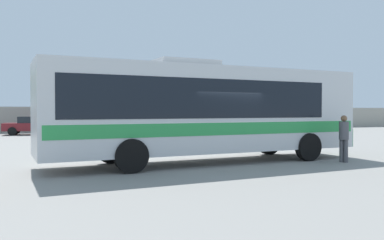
{
  "coord_description": "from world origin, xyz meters",
  "views": [
    {
      "loc": [
        -5.87,
        -13.13,
        1.88
      ],
      "look_at": [
        -0.38,
        1.73,
        1.51
      ],
      "focal_mm": 37.33,
      "sensor_mm": 36.0,
      "label": 1
    }
  ],
  "objects_px": {
    "attendant_by_bus_door": "(344,136)",
    "parked_car_third_grey": "(105,124)",
    "coach_bus_silver_green": "(204,109)",
    "parked_car_rightmost_black": "(165,123)",
    "roadside_tree_midleft": "(69,90)",
    "parked_car_second_maroon": "(32,125)",
    "roadside_tree_midright": "(155,90)"
  },
  "relations": [
    {
      "from": "attendant_by_bus_door",
      "to": "parked_car_rightmost_black",
      "type": "xyz_separation_m",
      "value": [
        -0.23,
        22.29,
        -0.16
      ]
    },
    {
      "from": "parked_car_second_maroon",
      "to": "roadside_tree_midleft",
      "type": "xyz_separation_m",
      "value": [
        3.25,
        8.13,
        3.26
      ]
    },
    {
      "from": "roadside_tree_midleft",
      "to": "parked_car_second_maroon",
      "type": "bearing_deg",
      "value": -111.78
    },
    {
      "from": "parked_car_third_grey",
      "to": "roadside_tree_midleft",
      "type": "distance_m",
      "value": 9.39
    },
    {
      "from": "parked_car_rightmost_black",
      "to": "roadside_tree_midleft",
      "type": "relative_size",
      "value": 0.74
    },
    {
      "from": "attendant_by_bus_door",
      "to": "parked_car_third_grey",
      "type": "xyz_separation_m",
      "value": [
        -5.54,
        21.75,
        -0.2
      ]
    },
    {
      "from": "attendant_by_bus_door",
      "to": "roadside_tree_midright",
      "type": "height_order",
      "value": "roadside_tree_midright"
    },
    {
      "from": "parked_car_second_maroon",
      "to": "parked_car_third_grey",
      "type": "xyz_separation_m",
      "value": [
        5.63,
        -0.36,
        0.01
      ]
    },
    {
      "from": "coach_bus_silver_green",
      "to": "roadside_tree_midleft",
      "type": "xyz_separation_m",
      "value": [
        -3.1,
        28.56,
        2.07
      ]
    },
    {
      "from": "coach_bus_silver_green",
      "to": "roadside_tree_midright",
      "type": "distance_m",
      "value": 27.67
    },
    {
      "from": "parked_car_third_grey",
      "to": "parked_car_rightmost_black",
      "type": "bearing_deg",
      "value": 5.78
    },
    {
      "from": "parked_car_second_maroon",
      "to": "parked_car_rightmost_black",
      "type": "distance_m",
      "value": 10.94
    },
    {
      "from": "parked_car_third_grey",
      "to": "roadside_tree_midleft",
      "type": "height_order",
      "value": "roadside_tree_midleft"
    },
    {
      "from": "attendant_by_bus_door",
      "to": "parked_car_third_grey",
      "type": "distance_m",
      "value": 22.44
    },
    {
      "from": "parked_car_third_grey",
      "to": "roadside_tree_midright",
      "type": "relative_size",
      "value": 0.76
    },
    {
      "from": "coach_bus_silver_green",
      "to": "parked_car_second_maroon",
      "type": "xyz_separation_m",
      "value": [
        -6.35,
        20.43,
        -1.19
      ]
    },
    {
      "from": "parked_car_third_grey",
      "to": "roadside_tree_midright",
      "type": "bearing_deg",
      "value": 48.96
    },
    {
      "from": "parked_car_third_grey",
      "to": "coach_bus_silver_green",
      "type": "bearing_deg",
      "value": -87.94
    },
    {
      "from": "parked_car_third_grey",
      "to": "roadside_tree_midleft",
      "type": "xyz_separation_m",
      "value": [
        -2.38,
        8.48,
        3.25
      ]
    },
    {
      "from": "coach_bus_silver_green",
      "to": "parked_car_rightmost_black",
      "type": "height_order",
      "value": "coach_bus_silver_green"
    },
    {
      "from": "parked_car_rightmost_black",
      "to": "parked_car_third_grey",
      "type": "bearing_deg",
      "value": -174.22
    },
    {
      "from": "coach_bus_silver_green",
      "to": "parked_car_third_grey",
      "type": "bearing_deg",
      "value": 92.06
    },
    {
      "from": "attendant_by_bus_door",
      "to": "parked_car_second_maroon",
      "type": "relative_size",
      "value": 0.41
    },
    {
      "from": "attendant_by_bus_door",
      "to": "parked_car_second_maroon",
      "type": "height_order",
      "value": "attendant_by_bus_door"
    },
    {
      "from": "attendant_by_bus_door",
      "to": "roadside_tree_midright",
      "type": "relative_size",
      "value": 0.29
    },
    {
      "from": "parked_car_rightmost_black",
      "to": "roadside_tree_midleft",
      "type": "xyz_separation_m",
      "value": [
        -7.69,
        7.94,
        3.21
      ]
    },
    {
      "from": "coach_bus_silver_green",
      "to": "roadside_tree_midleft",
      "type": "height_order",
      "value": "roadside_tree_midleft"
    },
    {
      "from": "attendant_by_bus_door",
      "to": "roadside_tree_midleft",
      "type": "distance_m",
      "value": 31.4
    },
    {
      "from": "parked_car_rightmost_black",
      "to": "roadside_tree_midleft",
      "type": "distance_m",
      "value": 11.51
    },
    {
      "from": "attendant_by_bus_door",
      "to": "roadside_tree_midright",
      "type": "distance_m",
      "value": 28.9
    },
    {
      "from": "parked_car_second_maroon",
      "to": "roadside_tree_midleft",
      "type": "bearing_deg",
      "value": 68.22
    },
    {
      "from": "parked_car_rightmost_black",
      "to": "parked_car_second_maroon",
      "type": "bearing_deg",
      "value": -179.04
    }
  ]
}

